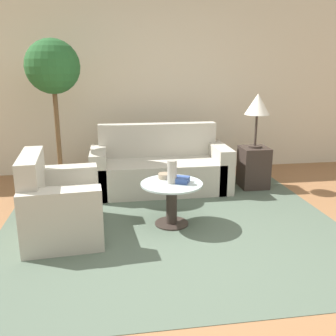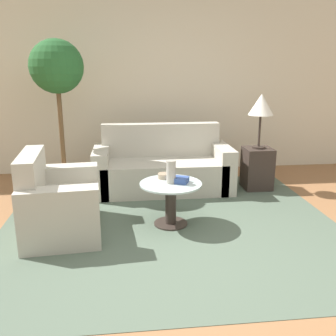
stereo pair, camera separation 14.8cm
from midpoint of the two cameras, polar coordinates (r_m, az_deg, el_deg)
ground_plane at (r=3.27m, az=2.93°, el=-14.41°), size 14.00×14.00×0.00m
wall_back at (r=5.85m, az=-2.96°, el=12.24°), size 10.00×0.06×2.60m
rug at (r=4.00m, az=-0.53°, el=-8.52°), size 3.51×3.23×0.01m
sofa_main at (r=5.02m, az=-2.11°, el=-0.09°), size 1.80×0.78×0.86m
armchair at (r=3.85m, az=-17.62°, el=-5.77°), size 0.79×1.04×0.82m
coffee_table at (r=3.89m, az=-0.54°, el=-4.60°), size 0.64×0.64×0.46m
side_table at (r=5.20m, az=12.12°, el=0.09°), size 0.36×0.36×0.56m
table_lamp at (r=5.05m, az=12.66°, el=9.27°), size 0.33×0.33×0.71m
potted_plant at (r=4.98m, az=-17.84°, el=12.33°), size 0.67×0.67×1.94m
vase at (r=3.80m, az=-0.51°, el=-0.60°), size 0.10×0.10×0.24m
bowl at (r=3.98m, az=-1.56°, el=-1.23°), size 0.14×0.14×0.05m
book_stack at (r=3.85m, az=0.63°, el=-1.79°), size 0.24×0.21×0.06m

